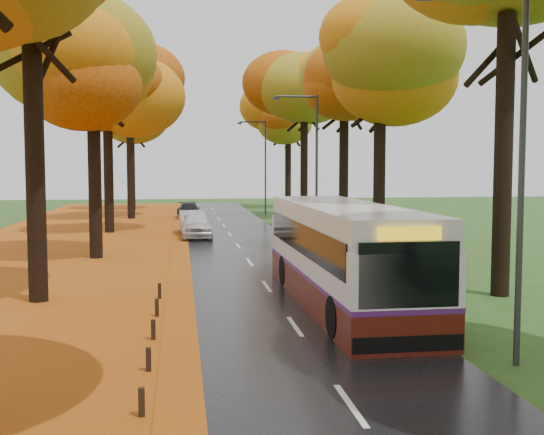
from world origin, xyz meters
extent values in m
cube|color=black|center=(0.00, 25.00, 0.02)|extent=(6.50, 90.00, 0.04)
cube|color=silver|center=(0.00, 25.00, 0.04)|extent=(0.12, 90.00, 0.01)
cube|color=#7F3A0B|center=(-9.00, 25.00, 0.01)|extent=(12.00, 90.00, 0.02)
cube|color=#B75612|center=(-3.05, 25.00, 0.04)|extent=(0.90, 90.00, 0.01)
cylinder|color=black|center=(-7.50, 16.50, 4.58)|extent=(0.60, 0.60, 9.15)
cylinder|color=black|center=(-6.90, 26.50, 4.00)|extent=(0.60, 0.60, 8.00)
ellipsoid|color=orange|center=(-6.90, 26.50, 9.00)|extent=(9.20, 9.20, 7.18)
cylinder|color=black|center=(-7.50, 38.50, 4.29)|extent=(0.60, 0.60, 8.58)
ellipsoid|color=orange|center=(-7.50, 38.50, 9.65)|extent=(8.00, 8.00, 6.24)
cylinder|color=black|center=(-6.90, 49.50, 4.58)|extent=(0.60, 0.60, 9.15)
ellipsoid|color=orange|center=(-6.90, 49.50, 10.30)|extent=(9.20, 9.20, 7.18)
cylinder|color=black|center=(-7.50, 59.50, 4.00)|extent=(0.60, 0.60, 8.00)
ellipsoid|color=orange|center=(-7.50, 59.50, 9.00)|extent=(8.00, 8.00, 6.24)
cylinder|color=black|center=(7.50, 15.50, 4.61)|extent=(0.60, 0.60, 9.22)
cylinder|color=black|center=(6.90, 27.50, 4.10)|extent=(0.60, 0.60, 8.19)
ellipsoid|color=#C06C0E|center=(6.90, 27.50, 9.22)|extent=(9.20, 9.20, 7.18)
cylinder|color=black|center=(7.50, 37.50, 4.35)|extent=(0.60, 0.60, 8.70)
ellipsoid|color=#C06C0E|center=(7.50, 37.50, 9.79)|extent=(8.20, 8.20, 6.40)
cylinder|color=black|center=(6.90, 48.50, 4.61)|extent=(0.60, 0.60, 9.22)
ellipsoid|color=#C06C0E|center=(6.90, 48.50, 10.37)|extent=(9.20, 9.20, 7.18)
cylinder|color=black|center=(7.50, 60.50, 4.10)|extent=(0.60, 0.60, 8.19)
ellipsoid|color=#C06C0E|center=(7.50, 60.50, 9.22)|extent=(8.20, 8.20, 6.40)
cube|color=black|center=(-3.70, 6.00, 0.26)|extent=(0.11, 0.11, 0.52)
cube|color=black|center=(-3.70, 8.60, 0.26)|extent=(0.11, 0.11, 0.52)
cube|color=black|center=(-3.70, 11.20, 0.26)|extent=(0.11, 0.11, 0.52)
cube|color=black|center=(-3.70, 13.80, 0.26)|extent=(0.11, 0.11, 0.52)
cube|color=black|center=(-3.70, 16.40, 0.26)|extent=(0.11, 0.11, 0.52)
cylinder|color=#333538|center=(4.20, 8.00, 4.00)|extent=(0.14, 0.14, 8.00)
cylinder|color=#333538|center=(4.20, 30.00, 4.00)|extent=(0.14, 0.14, 8.00)
cylinder|color=#333538|center=(3.10, 30.00, 7.90)|extent=(2.20, 0.11, 0.11)
cube|color=#333538|center=(2.00, 30.00, 7.78)|extent=(0.35, 0.18, 0.14)
cylinder|color=#333538|center=(4.20, 52.00, 4.00)|extent=(0.14, 0.14, 8.00)
cylinder|color=#333538|center=(3.10, 52.00, 7.90)|extent=(2.20, 0.11, 0.11)
cube|color=#333538|center=(2.00, 52.00, 7.78)|extent=(0.35, 0.18, 0.14)
cube|color=#4C130B|center=(1.95, 14.64, 0.52)|extent=(2.84, 11.74, 0.96)
cube|color=silver|center=(1.95, 14.64, 1.69)|extent=(2.84, 11.74, 1.38)
cube|color=silver|center=(1.95, 14.64, 2.75)|extent=(2.78, 11.50, 0.74)
cube|color=#4F1D65|center=(1.95, 14.64, 1.05)|extent=(2.86, 11.76, 0.13)
cube|color=black|center=(1.95, 14.64, 2.11)|extent=(2.86, 10.80, 0.90)
cube|color=black|center=(2.04, 8.82, 1.90)|extent=(2.34, 0.10, 1.49)
cube|color=yellow|center=(2.04, 8.82, 2.83)|extent=(1.46, 0.08, 0.30)
cube|color=black|center=(2.04, 8.84, 0.34)|extent=(2.61, 0.16, 0.37)
cylinder|color=black|center=(0.80, 10.65, 0.57)|extent=(0.31, 1.07, 1.06)
cylinder|color=black|center=(3.22, 10.69, 0.57)|extent=(0.31, 1.07, 1.06)
cylinder|color=black|center=(0.69, 18.13, 0.57)|extent=(0.31, 1.07, 1.06)
cylinder|color=black|center=(3.10, 18.17, 0.57)|extent=(0.31, 1.07, 1.06)
imported|color=silver|center=(-2.10, 34.35, 0.80)|extent=(1.87, 4.49, 1.52)
imported|color=#AFB2B8|center=(-2.28, 36.50, 0.75)|extent=(1.76, 4.40, 1.42)
imported|color=black|center=(-2.35, 48.70, 0.66)|extent=(1.99, 4.36, 1.24)
camera|label=1|loc=(-2.99, -5.66, 4.38)|focal=45.00mm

